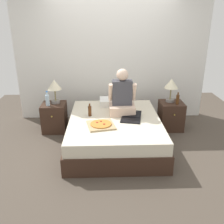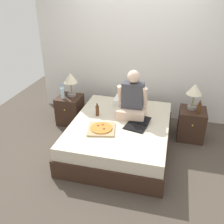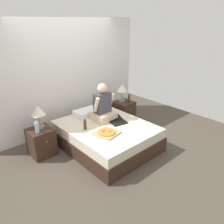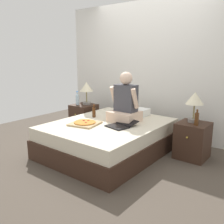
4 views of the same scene
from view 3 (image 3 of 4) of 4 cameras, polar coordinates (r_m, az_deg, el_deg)
ground_plane at (r=4.65m, az=-1.53°, el=-8.75°), size 5.89×5.89×0.00m
wall_back at (r=5.17m, az=-11.34°, el=9.15°), size 3.89×0.12×2.50m
bed at (r=4.53m, az=-1.57°, el=-6.18°), size 1.55×1.91×0.49m
nightstand_left at (r=4.46m, az=-17.95°, el=-7.44°), size 0.44×0.47×0.54m
lamp_on_left_nightstand at (r=4.26m, az=-18.72°, el=-0.03°), size 0.26×0.26×0.45m
water_bottle at (r=4.18m, az=-19.04°, el=-3.73°), size 0.07×0.07×0.28m
nightstand_right at (r=5.61m, az=3.12°, el=0.11°), size 0.44×0.47×0.54m
lamp_on_right_nightstand at (r=5.42m, az=2.66°, el=6.01°), size 0.26×0.26×0.45m
beer_bottle at (r=5.46m, az=4.47°, el=3.55°), size 0.06×0.06×0.23m
pillow at (r=4.88m, az=-6.69°, el=-0.10°), size 0.52×0.34×0.12m
person_seated at (r=4.56m, az=-2.36°, el=1.42°), size 0.47×0.40×0.78m
laptop at (r=4.53m, az=1.40°, el=-2.35°), size 0.40×0.47×0.07m
pizza_box at (r=4.08m, az=-1.35°, el=-5.44°), size 0.47×0.47×0.05m
beer_bottle_on_bed at (r=4.24m, az=-7.06°, el=-3.35°), size 0.06×0.06×0.22m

